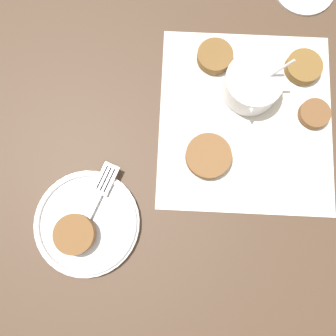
% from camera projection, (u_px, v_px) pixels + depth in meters
% --- Properties ---
extents(ground_plane, '(4.00, 4.00, 0.00)m').
position_uv_depth(ground_plane, '(245.00, 124.00, 0.63)').
color(ground_plane, '#4C3828').
extents(napkin, '(0.38, 0.36, 0.00)m').
position_uv_depth(napkin, '(244.00, 119.00, 0.63)').
color(napkin, silver).
rests_on(napkin, ground_plane).
extents(sauce_bowl, '(0.12, 0.11, 0.09)m').
position_uv_depth(sauce_bowl, '(253.00, 86.00, 0.61)').
color(sauce_bowl, silver).
rests_on(sauce_bowl, napkin).
extents(fritter_0, '(0.08, 0.08, 0.02)m').
position_uv_depth(fritter_0, '(208.00, 156.00, 0.60)').
color(fritter_0, brown).
rests_on(fritter_0, napkin).
extents(fritter_1, '(0.06, 0.06, 0.01)m').
position_uv_depth(fritter_1, '(314.00, 114.00, 0.62)').
color(fritter_1, brown).
rests_on(fritter_1, napkin).
extents(fritter_2, '(0.07, 0.07, 0.02)m').
position_uv_depth(fritter_2, '(215.00, 56.00, 0.64)').
color(fritter_2, brown).
rests_on(fritter_2, napkin).
extents(fritter_3, '(0.07, 0.07, 0.02)m').
position_uv_depth(fritter_3, '(303.00, 67.00, 0.63)').
color(fritter_3, brown).
rests_on(fritter_3, napkin).
extents(serving_plate, '(0.19, 0.19, 0.02)m').
position_uv_depth(serving_plate, '(87.00, 223.00, 0.58)').
color(serving_plate, silver).
rests_on(serving_plate, ground_plane).
extents(fritter_on_plate, '(0.07, 0.07, 0.02)m').
position_uv_depth(fritter_on_plate, '(75.00, 234.00, 0.56)').
color(fritter_on_plate, brown).
rests_on(fritter_on_plate, serving_plate).
extents(fork, '(0.15, 0.06, 0.00)m').
position_uv_depth(fork, '(99.00, 194.00, 0.58)').
color(fork, silver).
rests_on(fork, serving_plate).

